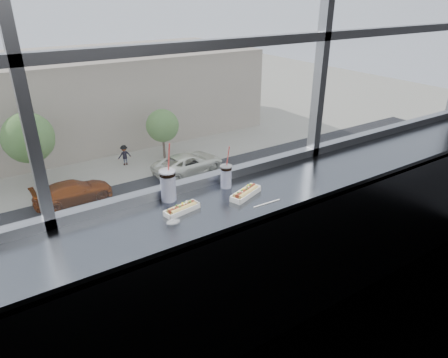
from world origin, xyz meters
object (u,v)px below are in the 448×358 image
car_near_d (164,226)px  tree_center (28,138)px  hotdog_tray_left (182,208)px  car_far_c (188,160)px  soda_cup_left (168,184)px  car_near_e (270,193)px  hotdog_tray_right (246,193)px  tree_right (162,126)px  car_far_b (72,189)px  car_near_c (67,259)px  wrapper (173,222)px  soda_cup_right (226,175)px  loose_straw (267,203)px  pedestrian_d (124,153)px

car_near_d → tree_center: tree_center is taller
hotdog_tray_left → car_far_c: (12.68, 24.26, -10.98)m
soda_cup_left → car_near_e: soda_cup_left is taller
hotdog_tray_right → tree_right: 32.08m
tree_right → soda_cup_left: bearing=-113.9°
car_far_b → car_near_c: bearing=161.1°
car_near_c → tree_center: (0.67, 12.00, 2.80)m
hotdog_tray_left → car_far_b: hotdog_tray_left is taller
wrapper → hotdog_tray_left: bearing=41.2°
wrapper → car_near_c: size_ratio=0.02×
soda_cup_right → hotdog_tray_right: bearing=-79.8°
soda_cup_left → car_near_c: bearing=85.0°
car_near_d → car_near_c: (-5.36, 0.00, -0.14)m
soda_cup_right → car_near_d: bearing=68.5°
car_far_b → car_near_d: (3.07, -8.00, 0.12)m
loose_straw → car_far_c: size_ratio=0.03×
tree_right → soda_cup_right: bearing=-113.2°
tree_center → pedestrian_d: bearing=3.1°
car_far_b → hotdog_tray_left: bearing=168.5°
soda_cup_right → loose_straw: bearing=-76.2°
soda_cup_right → car_far_c: bearing=63.0°
tree_center → wrapper: bearing=-94.4°
hotdog_tray_right → car_near_e: bearing=28.6°
wrapper → car_far_b: 27.00m
hotdog_tray_left → car_far_b: 26.91m
car_far_b → car_near_e: 13.46m
pedestrian_d → tree_center: 7.47m
pedestrian_d → soda_cup_left: bearing=72.4°
soda_cup_left → car_near_e: 24.32m
pedestrian_d → hotdog_tray_left: bearing=72.5°
car_far_b → car_near_e: car_near_e is taller
hotdog_tray_right → car_far_c: (12.25, 24.30, -10.98)m
wrapper → tree_center: (2.18, 28.35, -8.25)m
hotdog_tray_left → car_far_c: hotdog_tray_left is taller
hotdog_tray_left → tree_center: bearing=76.1°
wrapper → car_near_d: bearing=67.2°
hotdog_tray_right → wrapper: (-0.54, -0.05, -0.01)m
car_near_e → wrapper: bearing=133.0°
wrapper → car_near_e: bearing=48.2°
car_near_e → car_far_c: bearing=7.8°
car_near_e → pedestrian_d: size_ratio=3.20×
loose_straw → tree_right: loose_straw is taller
car_near_c → tree_right: tree_right is taller
hotdog_tray_left → car_near_c: size_ratio=0.04×
loose_straw → car_far_b: 27.02m
hotdog_tray_right → tree_center: size_ratio=0.05×
pedestrian_d → loose_straw: bearing=73.5°
soda_cup_left → pedestrian_d: 31.85m
hotdog_tray_left → car_far_b: size_ratio=0.04×
soda_cup_left → pedestrian_d: (9.00, 28.46, -11.12)m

